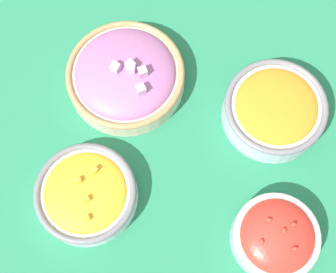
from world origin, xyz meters
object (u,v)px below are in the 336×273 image
bowl_squash (86,194)px  bowl_red_onion (126,75)px  bowl_cherry_tomatoes (276,237)px  bowl_carrots (274,109)px

bowl_squash → bowl_red_onion: size_ratio=0.80×
bowl_cherry_tomatoes → bowl_carrots: bearing=-83.5°
bowl_red_onion → bowl_cherry_tomatoes: (-0.30, 0.24, 0.00)m
bowl_red_onion → bowl_carrots: bearing=175.7°
bowl_red_onion → bowl_cherry_tomatoes: same height
bowl_carrots → bowl_squash: (0.30, 0.21, -0.01)m
bowl_red_onion → bowl_cherry_tomatoes: 0.39m
bowl_red_onion → bowl_squash: bearing=84.6°
bowl_squash → bowl_cherry_tomatoes: bowl_cherry_tomatoes is taller
bowl_carrots → bowl_red_onion: (0.28, -0.02, -0.00)m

